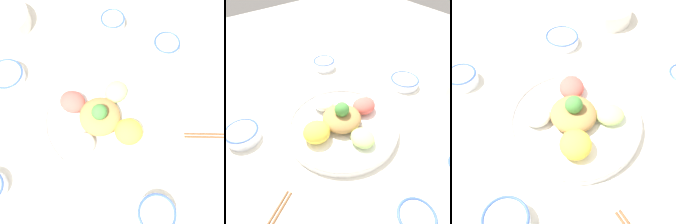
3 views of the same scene
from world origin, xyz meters
TOP-DOWN VIEW (x-y plane):
  - ground_plane at (0.00, 0.00)m, footprint 2.40×2.40m
  - salad_platter at (-0.01, 0.02)m, footprint 0.37×0.37m
  - sauce_bowl_red at (0.33, -0.04)m, footprint 0.09×0.09m
  - sauce_bowl_dark at (0.32, 0.17)m, footprint 0.09×0.09m
  - rice_bowl_plain at (-0.16, -0.25)m, footprint 0.10×0.10m
  - sauce_bowl_far at (-0.04, 0.36)m, footprint 0.11×0.11m
  - side_serving_bowl at (0.13, 0.50)m, footprint 0.18×0.18m
  - chopsticks_pair_near at (0.13, -0.32)m, footprint 0.12×0.19m
  - serving_spoon_main at (0.28, -0.20)m, footprint 0.04×0.13m
  - serving_spoon_extra at (0.15, 0.29)m, footprint 0.04×0.12m

SIDE VIEW (x-z plane):
  - ground_plane at x=0.00m, z-range 0.00..0.00m
  - serving_spoon_main at x=0.28m, z-range 0.00..0.01m
  - serving_spoon_extra at x=0.15m, z-range 0.00..0.01m
  - chopsticks_pair_near at x=0.13m, z-range 0.00..0.01m
  - sauce_bowl_far at x=-0.04m, z-range 0.00..0.04m
  - rice_bowl_plain at x=-0.16m, z-range 0.00..0.04m
  - sauce_bowl_dark at x=0.32m, z-range 0.00..0.04m
  - salad_platter at x=-0.01m, z-range -0.03..0.08m
  - sauce_bowl_red at x=0.33m, z-range 0.00..0.05m
  - side_serving_bowl at x=0.13m, z-range 0.00..0.06m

